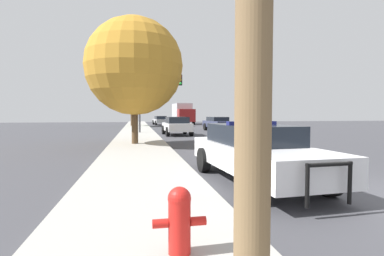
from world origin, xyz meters
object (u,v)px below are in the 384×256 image
object	(u,v)px
car_background_oncoming	(218,123)
tree_sidewalk_far	(132,88)
police_car	(255,151)
tree_sidewalk_near	(134,66)
fire_hydrant	(179,218)
car_background_distant	(160,120)
car_background_midblock	(177,125)
traffic_light	(157,90)
box_truck	(183,113)

from	to	relation	value
car_background_oncoming	tree_sidewalk_far	distance (m)	14.40
police_car	tree_sidewalk_near	world-z (taller)	tree_sidewalk_near
fire_hydrant	car_background_distant	world-z (taller)	car_background_distant
police_car	fire_hydrant	distance (m)	4.54
car_background_midblock	fire_hydrant	bearing A→B (deg)	-99.67
car_background_midblock	tree_sidewalk_near	bearing A→B (deg)	-115.78
car_background_oncoming	tree_sidewalk_far	world-z (taller)	tree_sidewalk_far
police_car	tree_sidewalk_far	distance (m)	32.56
traffic_light	tree_sidewalk_far	distance (m)	14.07
fire_hydrant	car_background_oncoming	distance (m)	26.04
fire_hydrant	box_truck	size ratio (longest dim) A/B	0.10
car_background_midblock	box_truck	size ratio (longest dim) A/B	0.55
tree_sidewalk_far	traffic_light	bearing A→B (deg)	-80.84
fire_hydrant	car_background_oncoming	xyz separation A→B (m)	(7.41, 24.96, 0.21)
fire_hydrant	box_truck	xyz separation A→B (m)	(6.75, 43.24, 1.20)
tree_sidewalk_far	car_background_distant	bearing A→B (deg)	52.78
car_background_oncoming	car_background_distant	distance (m)	16.82
police_car	box_truck	distance (m)	39.69
car_background_midblock	box_truck	bearing A→B (deg)	78.01
car_background_midblock	tree_sidewalk_far	bearing A→B (deg)	100.97
traffic_light	box_truck	bearing A→B (deg)	75.49
traffic_light	box_truck	size ratio (longest dim) A/B	0.68
tree_sidewalk_near	tree_sidewalk_far	world-z (taller)	tree_sidewalk_far
traffic_light	tree_sidewalk_near	bearing A→B (deg)	-101.05
traffic_light	car_background_oncoming	xyz separation A→B (m)	(6.14, 2.89, -2.94)
car_background_midblock	police_car	bearing A→B (deg)	-92.80
car_background_distant	car_background_midblock	distance (m)	21.10
police_car	car_background_distant	xyz separation A→B (m)	(0.59, 37.42, -0.07)
traffic_light	tree_sidewalk_near	distance (m)	9.51
traffic_light	car_background_oncoming	distance (m)	7.40
box_truck	police_car	bearing A→B (deg)	82.35
police_car	car_background_midblock	size ratio (longest dim) A/B	1.30
car_background_midblock	tree_sidewalk_near	distance (m)	8.74
police_car	traffic_light	bearing A→B (deg)	-90.06
fire_hydrant	traffic_light	bearing A→B (deg)	86.69
car_background_oncoming	box_truck	xyz separation A→B (m)	(-0.66, 18.28, 0.99)
fire_hydrant	car_background_midblock	size ratio (longest dim) A/B	0.19
fire_hydrant	police_car	bearing A→B (deg)	56.84
fire_hydrant	car_background_distant	xyz separation A→B (m)	(3.07, 41.21, 0.17)
police_car	car_background_distant	bearing A→B (deg)	-94.75
tree_sidewalk_far	tree_sidewalk_near	bearing A→B (deg)	-88.98
car_background_oncoming	tree_sidewalk_near	distance (m)	14.98
car_background_midblock	tree_sidewalk_near	xyz separation A→B (m)	(-3.24, -7.36, 3.42)
police_car	fire_hydrant	size ratio (longest dim) A/B	6.89
fire_hydrant	tree_sidewalk_far	distance (m)	36.19
car_background_oncoming	car_background_midblock	world-z (taller)	car_background_midblock
traffic_light	tree_sidewalk_near	xyz separation A→B (m)	(-1.82, -9.32, 0.50)
police_car	tree_sidewalk_far	xyz separation A→B (m)	(-3.44, 32.11, 4.16)
police_car	box_truck	bearing A→B (deg)	-100.02
car_background_oncoming	police_car	bearing A→B (deg)	72.74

